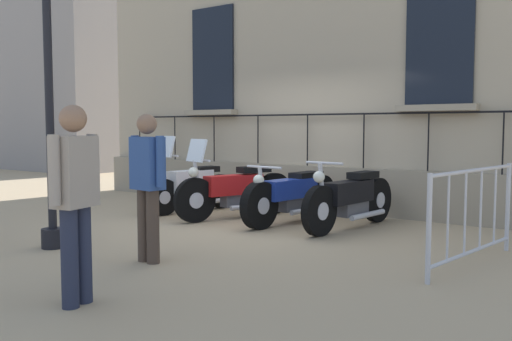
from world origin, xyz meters
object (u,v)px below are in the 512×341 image
(motorcycle_white, at_px, (192,187))
(pedestrian_walking, at_px, (75,193))
(motorcycle_blue, at_px, (292,196))
(motorcycle_red, at_px, (235,190))
(pedestrian_standing, at_px, (148,180))
(motorcycle_black, at_px, (350,199))
(lamppost, at_px, (48,66))
(crowd_barrier, at_px, (473,213))

(motorcycle_white, relative_size, pedestrian_walking, 1.14)
(motorcycle_blue, bearing_deg, motorcycle_red, -79.67)
(pedestrian_standing, bearing_deg, motorcycle_red, -160.14)
(motorcycle_black, bearing_deg, lamppost, -35.72)
(motorcycle_blue, height_order, pedestrian_walking, pedestrian_walking)
(pedestrian_walking, bearing_deg, motorcycle_blue, -171.28)
(motorcycle_blue, relative_size, pedestrian_standing, 1.36)
(motorcycle_red, height_order, pedestrian_walking, pedestrian_walking)
(motorcycle_black, bearing_deg, crowd_barrier, 59.29)
(motorcycle_black, bearing_deg, pedestrian_walking, -3.63)
(lamppost, bearing_deg, pedestrian_walking, 60.36)
(lamppost, height_order, crowd_barrier, lamppost)
(lamppost, xyz_separation_m, pedestrian_standing, (-0.18, 1.48, -1.30))
(motorcycle_black, distance_m, pedestrian_walking, 4.53)
(motorcycle_white, bearing_deg, crowd_barrier, 78.04)
(crowd_barrier, bearing_deg, motorcycle_white, -101.96)
(motorcycle_black, relative_size, lamppost, 0.57)
(motorcycle_blue, relative_size, motorcycle_black, 0.99)
(motorcycle_red, height_order, crowd_barrier, motorcycle_red)
(motorcycle_white, relative_size, lamppost, 0.48)
(motorcycle_blue, xyz_separation_m, lamppost, (3.24, -1.41, 1.79))
(motorcycle_red, distance_m, pedestrian_walking, 4.59)
(motorcycle_red, relative_size, pedestrian_walking, 1.31)
(motorcycle_red, bearing_deg, crowd_barrier, 76.29)
(motorcycle_black, height_order, lamppost, lamppost)
(pedestrian_walking, bearing_deg, motorcycle_black, 176.37)
(crowd_barrier, xyz_separation_m, pedestrian_standing, (1.92, -2.91, 0.34))
(motorcycle_blue, distance_m, pedestrian_walking, 4.52)
(motorcycle_white, distance_m, motorcycle_red, 1.04)
(motorcycle_blue, distance_m, crowd_barrier, 3.20)
(motorcycle_white, distance_m, pedestrian_standing, 3.66)
(motorcycle_white, distance_m, crowd_barrier, 5.10)
(lamppost, bearing_deg, motorcycle_blue, 156.51)
(motorcycle_red, height_order, lamppost, lamppost)
(motorcycle_blue, height_order, crowd_barrier, crowd_barrier)
(motorcycle_white, bearing_deg, motorcycle_blue, 92.45)
(motorcycle_black, distance_m, crowd_barrier, 2.35)
(motorcycle_red, relative_size, lamppost, 0.55)
(motorcycle_white, xyz_separation_m, lamppost, (3.16, 0.59, 1.78))
(motorcycle_red, relative_size, crowd_barrier, 1.07)
(motorcycle_white, distance_m, motorcycle_blue, 2.00)
(motorcycle_blue, distance_m, motorcycle_black, 0.97)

